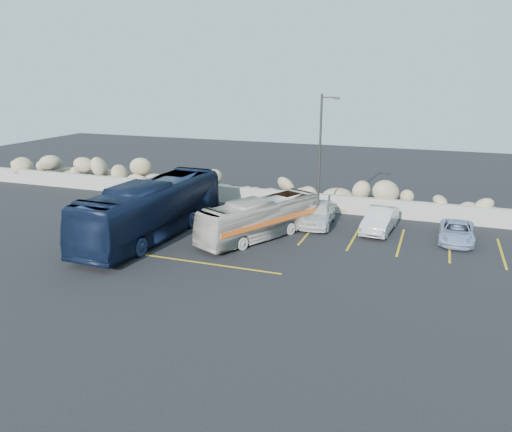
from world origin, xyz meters
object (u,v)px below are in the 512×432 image
(lamppost, at_px, (321,155))
(tour_coach, at_px, (152,209))
(car_a, at_px, (318,213))
(car_b, at_px, (380,220))
(vintage_bus, at_px, (260,218))
(car_d, at_px, (457,232))

(lamppost, xyz_separation_m, tour_coach, (-8.31, -6.42, -2.64))
(car_a, relative_size, car_b, 1.04)
(vintage_bus, bearing_deg, car_d, 42.58)
(car_b, bearing_deg, lamppost, 172.67)
(lamppost, bearing_deg, vintage_bus, -118.05)
(vintage_bus, relative_size, car_a, 1.86)
(car_b, bearing_deg, car_a, -175.32)
(tour_coach, bearing_deg, lamppost, 39.44)
(tour_coach, relative_size, car_d, 2.94)
(tour_coach, distance_m, car_a, 10.19)
(car_a, bearing_deg, tour_coach, -150.89)
(lamppost, height_order, vintage_bus, lamppost)
(tour_coach, height_order, car_b, tour_coach)
(lamppost, distance_m, car_b, 5.40)
(lamppost, height_order, tour_coach, lamppost)
(lamppost, xyz_separation_m, car_a, (0.17, -0.84, -3.53))
(lamppost, relative_size, car_d, 1.98)
(lamppost, height_order, car_d, lamppost)
(vintage_bus, xyz_separation_m, tour_coach, (-5.94, -1.96, 0.49))
(vintage_bus, relative_size, car_b, 1.93)
(vintage_bus, height_order, car_b, vintage_bus)
(lamppost, bearing_deg, car_a, -78.77)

